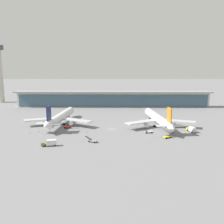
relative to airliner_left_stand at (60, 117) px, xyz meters
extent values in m
plane|color=slate|center=(34.54, -11.67, -5.01)|extent=(1200.00, 1200.00, 0.00)
cylinder|color=white|center=(0.10, 1.22, 0.02)|extent=(9.53, 50.55, 5.30)
cone|color=white|center=(2.40, 28.38, 0.02)|extent=(5.58, 5.19, 5.20)
cone|color=white|center=(-2.17, -25.68, 0.55)|extent=(5.25, 6.21, 4.77)
cube|color=black|center=(2.15, 25.36, 0.95)|extent=(4.15, 2.52, 0.64)
cube|color=#B7BABF|center=(-11.67, -2.42, -0.91)|extent=(23.43, 13.71, 0.64)
cube|color=#B7BABF|center=(11.10, -4.35, -0.91)|extent=(22.62, 16.74, 0.64)
cylinder|color=silver|center=(-8.99, -3.18, -2.74)|extent=(3.24, 4.07, 2.93)
cylinder|color=silver|center=(8.32, -4.65, -2.74)|extent=(3.24, 4.07, 2.93)
cube|color=#141E51|center=(-1.79, -21.10, 6.78)|extent=(1.18, 6.43, 8.23)
cube|color=#B7BABF|center=(-1.86, -22.01, 0.81)|extent=(14.91, 5.24, 0.46)
cylinder|color=black|center=(-3.04, -1.27, -4.37)|extent=(1.20, 1.37, 1.28)
cylinder|color=black|center=(2.79, -1.76, -4.37)|extent=(1.20, 1.37, 1.28)
cylinder|color=black|center=(1.80, 21.26, -4.37)|extent=(1.20, 1.37, 1.28)
cylinder|color=white|center=(64.57, -3.08, 0.02)|extent=(10.96, 50.56, 5.30)
cone|color=white|center=(61.49, 24.00, 0.02)|extent=(5.70, 5.33, 5.20)
cone|color=white|center=(67.63, -29.91, 0.55)|extent=(5.40, 6.34, 4.77)
cube|color=black|center=(61.83, 20.99, 0.95)|extent=(4.20, 2.63, 0.64)
cube|color=#B7BABF|center=(53.74, -8.96, -0.91)|extent=(22.42, 17.21, 0.64)
cube|color=#B7BABF|center=(76.45, -6.38, -0.91)|extent=(23.50, 13.14, 0.64)
cylinder|color=silver|center=(56.53, -9.18, -2.74)|extent=(3.34, 4.15, 2.93)
cylinder|color=silver|center=(73.79, -7.22, -2.74)|extent=(3.34, 4.15, 2.93)
cube|color=orange|center=(67.11, -25.34, 6.78)|extent=(1.36, 6.43, 8.23)
cube|color=#B7BABF|center=(67.21, -26.25, 0.81)|extent=(14.99, 5.65, 0.46)
cylinder|color=black|center=(61.98, -6.14, -4.37)|extent=(1.23, 1.40, 1.28)
cylinder|color=black|center=(67.79, -5.48, -4.37)|extent=(1.23, 1.40, 1.28)
cylinder|color=black|center=(62.30, 16.90, -4.37)|extent=(1.23, 1.40, 1.28)
cube|color=yellow|center=(81.40, -14.83, -3.81)|extent=(2.68, 2.33, 1.50)
cube|color=black|center=(81.19, -14.06, -3.51)|extent=(2.03, 0.65, 0.70)
cube|color=silver|center=(82.45, -18.79, -3.16)|extent=(3.40, 5.04, 2.50)
cylinder|color=black|center=(80.58, -15.87, -4.56)|extent=(0.50, 0.94, 0.90)
cylinder|color=black|center=(82.62, -15.33, -4.56)|extent=(0.50, 0.94, 0.90)
cylinder|color=black|center=(81.81, -20.51, -4.56)|extent=(0.50, 0.94, 0.90)
cylinder|color=black|center=(83.85, -19.97, -4.56)|extent=(0.50, 0.94, 0.90)
cube|color=silver|center=(56.45, -20.64, -4.26)|extent=(5.05, 2.64, 0.60)
cube|color=black|center=(54.06, -21.08, -3.17)|extent=(4.05, 1.60, 1.72)
cylinder|color=black|center=(54.94, -21.76, -4.56)|extent=(0.94, 0.44, 0.90)
cylinder|color=black|center=(54.64, -20.13, -4.56)|extent=(0.94, 0.44, 0.90)
cylinder|color=black|center=(58.25, -21.16, -4.56)|extent=(0.94, 0.44, 0.90)
cylinder|color=black|center=(57.95, -19.53, -4.56)|extent=(0.94, 0.44, 0.90)
cube|color=yellow|center=(65.37, -30.74, -4.26)|extent=(5.02, 4.07, 0.60)
cube|color=black|center=(67.43, -29.45, -3.17)|extent=(3.83, 2.86, 1.72)
cylinder|color=black|center=(66.36, -29.14, -4.56)|extent=(0.91, 0.71, 0.90)
cylinder|color=black|center=(67.24, -30.55, -4.56)|extent=(0.91, 0.71, 0.90)
cylinder|color=black|center=(63.51, -30.92, -4.56)|extent=(0.91, 0.71, 0.90)
cylinder|color=black|center=(64.39, -32.33, -4.56)|extent=(0.91, 0.71, 0.90)
cube|color=#B21E1E|center=(6.74, -9.81, -4.26)|extent=(4.85, 1.93, 0.60)
cube|color=black|center=(9.17, -9.74, -3.17)|extent=(3.98, 1.01, 1.72)
cylinder|color=black|center=(8.40, -8.94, -4.56)|extent=(0.91, 0.31, 0.90)
cylinder|color=black|center=(8.45, -10.59, -4.56)|extent=(0.91, 0.31, 0.90)
cylinder|color=black|center=(5.04, -9.03, -4.56)|extent=(0.91, 0.31, 0.90)
cylinder|color=black|center=(5.09, -10.69, -4.56)|extent=(0.91, 0.31, 0.90)
cube|color=olive|center=(1.51, -45.73, -3.81)|extent=(2.17, 2.57, 1.50)
cube|color=black|center=(0.72, -45.87, -3.51)|extent=(0.47, 2.06, 0.70)
cube|color=silver|center=(5.55, -45.03, -3.16)|extent=(4.93, 3.05, 2.50)
cylinder|color=black|center=(2.48, -46.64, -4.56)|extent=(0.93, 0.43, 0.90)
cylinder|color=black|center=(2.12, -44.55, -4.56)|extent=(0.93, 0.43, 0.90)
cylinder|color=black|center=(7.21, -45.82, -4.56)|extent=(0.93, 0.43, 0.90)
cylinder|color=black|center=(6.85, -43.73, -4.56)|extent=(0.93, 0.43, 0.90)
cube|color=gray|center=(25.14, -38.73, -4.26)|extent=(5.07, 3.89, 0.60)
cube|color=black|center=(23.02, -37.56, -3.17)|extent=(3.90, 2.69, 1.72)
cylinder|color=black|center=(23.27, -38.65, -4.56)|extent=(0.92, 0.68, 0.90)
cylinder|color=black|center=(24.07, -37.20, -4.56)|extent=(0.92, 0.68, 0.90)
cylinder|color=black|center=(26.22, -40.27, -4.56)|extent=(0.92, 0.68, 0.90)
cylinder|color=black|center=(27.01, -38.81, -4.56)|extent=(0.92, 0.68, 0.90)
cube|color=beige|center=(34.54, 74.50, 1.99)|extent=(182.48, 8.00, 14.00)
cube|color=#3D5B70|center=(34.54, 70.20, 1.29)|extent=(178.83, 0.50, 11.20)
cube|color=gray|center=(34.54, 72.50, 9.59)|extent=(186.13, 12.80, 1.20)
cylinder|color=beige|center=(-86.37, 102.07, 22.59)|extent=(6.40, 6.40, 55.19)
cone|color=orange|center=(-2.80, -17.00, -4.66)|extent=(0.44, 0.44, 0.70)
cube|color=black|center=(-2.80, -17.00, -4.99)|extent=(0.62, 0.62, 0.04)
cone|color=orange|center=(-9.01, -18.16, -4.66)|extent=(0.44, 0.44, 0.70)
cube|color=black|center=(-9.01, -18.16, -4.99)|extent=(0.62, 0.62, 0.04)
cone|color=orange|center=(-4.80, -17.37, -4.66)|extent=(0.44, 0.44, 0.70)
cube|color=black|center=(-4.80, -17.37, -4.99)|extent=(0.62, 0.62, 0.04)
cone|color=orange|center=(-13.23, -21.81, -4.66)|extent=(0.44, 0.44, 0.70)
cube|color=black|center=(-13.23, -21.81, -4.99)|extent=(0.62, 0.62, 0.04)
cone|color=orange|center=(19.86, -20.05, -4.66)|extent=(0.44, 0.44, 0.70)
cube|color=black|center=(19.86, -20.05, -4.99)|extent=(0.62, 0.62, 0.04)
camera|label=1|loc=(36.73, -160.71, 33.80)|focal=39.50mm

